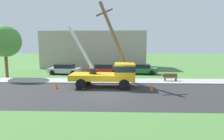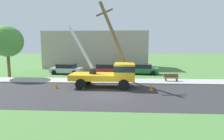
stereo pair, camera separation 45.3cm
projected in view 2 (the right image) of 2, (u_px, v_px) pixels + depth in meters
The scene contains 14 objects.
ground_plane at pixel (114, 73), 28.00m from camera, with size 120.00×120.00×0.00m, color #477538.
road_asphalt at pixel (106, 94), 16.13m from camera, with size 80.00×8.58×0.01m, color #2B2B2D.
sidewalk_strip at pixel (111, 81), 21.75m from camera, with size 80.00×2.80×0.10m, color #9E9E99.
utility_truck at pixel (111, 73), 18.59m from camera, with size 6.76×3.20×5.98m.
leaning_utility_pole at pixel (117, 43), 19.47m from camera, with size 4.00×1.89×8.34m.
traffic_cone_ahead at pixel (151, 88), 17.26m from camera, with size 0.36×0.36×0.56m, color orange.
traffic_cone_behind at pixel (56, 86), 18.16m from camera, with size 0.36×0.36×0.56m, color orange.
traffic_cone_curbside at pixel (127, 82), 20.02m from camera, with size 0.36×0.36×0.56m, color orange.
parked_sedan_silver at pixel (66, 69), 27.09m from camera, with size 4.53×2.25×1.42m.
parked_sedan_red at pixel (105, 69), 27.02m from camera, with size 4.43×2.08×1.42m.
parked_sedan_green at pixel (142, 69), 26.90m from camera, with size 4.55×2.28×1.42m.
park_bench at pixel (171, 78), 21.37m from camera, with size 1.60×0.45×0.90m.
roadside_tree_near at pixel (7, 41), 23.84m from camera, with size 3.88×3.88×6.48m.
lowrise_building_backdrop at pixel (96, 50), 34.90m from camera, with size 18.00×6.00×6.40m, color #A5998C.
Camera 2 is at (1.40, -15.66, 4.14)m, focal length 30.80 mm.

